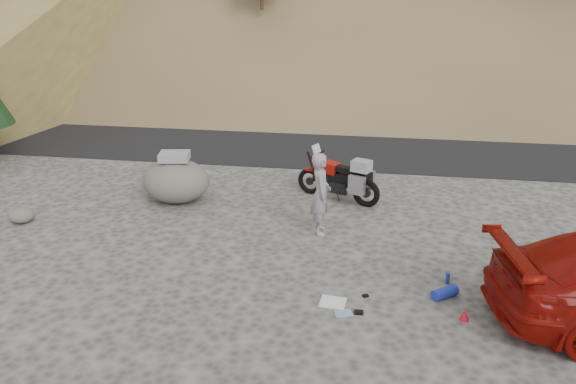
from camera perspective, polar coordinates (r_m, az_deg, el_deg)
name	(u,v)px	position (r m, az deg, el deg)	size (l,w,h in m)	color
ground	(318,254)	(11.87, 3.09, -6.27)	(140.00, 140.00, 0.00)	#413E3C
road	(345,141)	(20.28, 5.85, 5.22)	(120.00, 7.00, 0.05)	black
motorcycle	(341,179)	(14.48, 5.45, 1.36)	(2.24, 1.23, 1.42)	black
man	(320,232)	(12.85, 3.25, -4.07)	(0.68, 0.45, 1.87)	gray
boulder	(176,180)	(14.68, -11.29, 1.16)	(1.76, 1.52, 1.29)	#605C52
small_rock	(21,215)	(14.69, -25.46, -2.13)	(0.67, 0.62, 0.36)	#605C52
gear_white_cloth	(333,302)	(10.21, 4.57, -11.10)	(0.45, 0.40, 0.02)	white
gear_blue_mat	(445,293)	(10.66, 15.66, -9.82)	(0.20, 0.20, 0.51)	#1B2FA7
gear_bottle	(448,278)	(11.14, 15.91, -8.44)	(0.07, 0.07, 0.20)	#1B2FA7
gear_funnel	(465,315)	(10.11, 17.50, -11.83)	(0.16, 0.16, 0.20)	red
gear_glove_a	(359,312)	(9.95, 7.21, -12.03)	(0.16, 0.11, 0.04)	black
gear_glove_b	(366,296)	(10.44, 7.88, -10.39)	(0.11, 0.08, 0.04)	black
gear_blue_cloth	(343,313)	(9.93, 5.66, -12.15)	(0.30, 0.22, 0.01)	#7C9AC0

